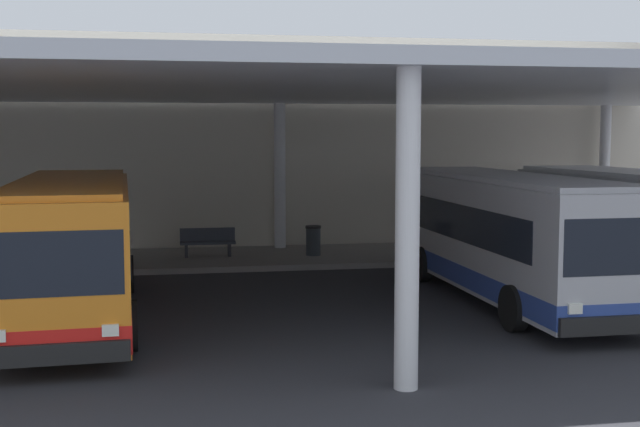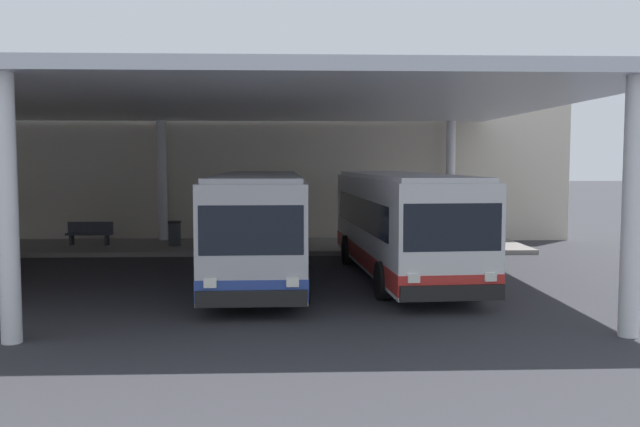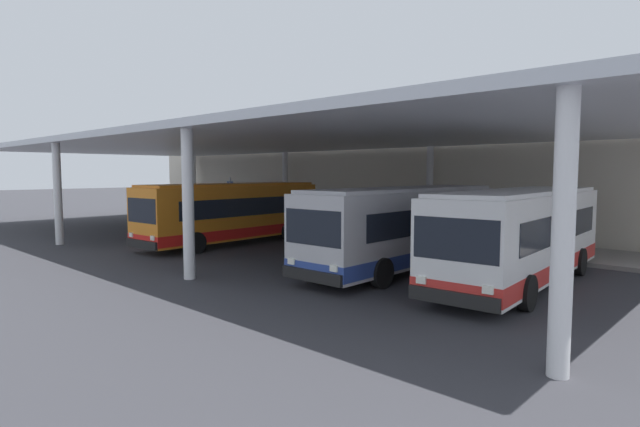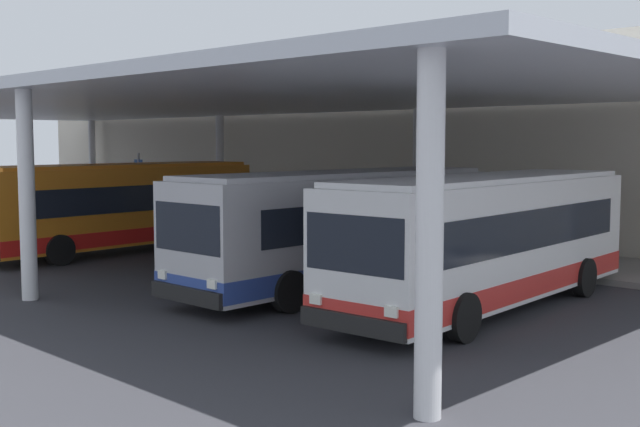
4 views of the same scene
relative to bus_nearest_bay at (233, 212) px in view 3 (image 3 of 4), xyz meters
name	(u,v)px [view 3 (image 3 of 4)]	position (x,y,z in m)	size (l,w,h in m)	color
ground_plane	(164,252)	(-0.18, -3.87, -1.66)	(200.00, 200.00, 0.00)	#333338
platform_kerb	(331,229)	(-0.18, 7.88, -1.57)	(42.00, 4.50, 0.18)	gray
station_building_facade	(362,171)	(-0.18, 11.13, 2.18)	(48.00, 1.60, 7.67)	beige
canopy_shelter	(254,144)	(-0.18, 1.63, 3.66)	(40.00, 17.00, 5.55)	silver
bus_nearest_bay	(233,212)	(0.00, 0.00, 0.00)	(3.11, 10.65, 3.17)	orange
bus_second_bay	(405,227)	(10.50, 0.30, 0.00)	(2.86, 10.58, 3.17)	#B7B7BC
bus_middle_bay	(521,235)	(14.80, 0.76, 0.00)	(3.22, 10.67, 3.17)	white
bench_waiting	(376,224)	(3.38, 7.94, -0.99)	(1.80, 0.45, 0.92)	#383D47
trash_bin	(422,229)	(6.82, 7.55, -0.98)	(0.52, 0.52, 0.98)	#33383D
banner_sign	(230,196)	(-9.71, 7.07, 0.32)	(0.70, 0.12, 3.20)	#B2B2B7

